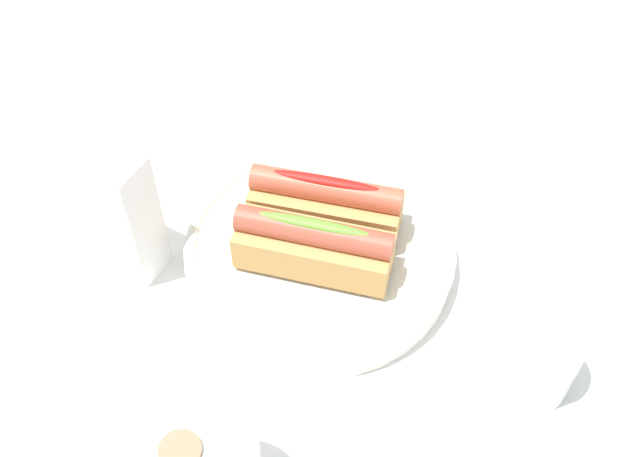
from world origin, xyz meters
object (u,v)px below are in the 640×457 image
at_px(serving_bowl, 320,252).
at_px(hotdog_front, 326,203).
at_px(water_glass, 540,358).
at_px(hotdog_back, 314,245).
at_px(napkin_box, 103,205).

relative_size(serving_bowl, hotdog_front, 1.73).
distance_m(hotdog_front, water_glass, 0.25).
height_order(hotdog_back, napkin_box, napkin_box).
relative_size(hotdog_front, hotdog_back, 1.00).
height_order(water_glass, napkin_box, napkin_box).
bearing_deg(napkin_box, hotdog_back, -162.08).
bearing_deg(hotdog_back, serving_bowl, -71.35).
bearing_deg(hotdog_front, hotdog_back, 108.65).
bearing_deg(water_glass, serving_bowl, -3.61).
distance_m(water_glass, napkin_box, 0.43).
bearing_deg(hotdog_back, water_glass, -177.22).
bearing_deg(hotdog_front, napkin_box, 34.08).
bearing_deg(hotdog_front, serving_bowl, 108.65).
relative_size(hotdog_front, napkin_box, 1.05).
xyz_separation_m(serving_bowl, water_glass, (-0.24, 0.01, 0.02)).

